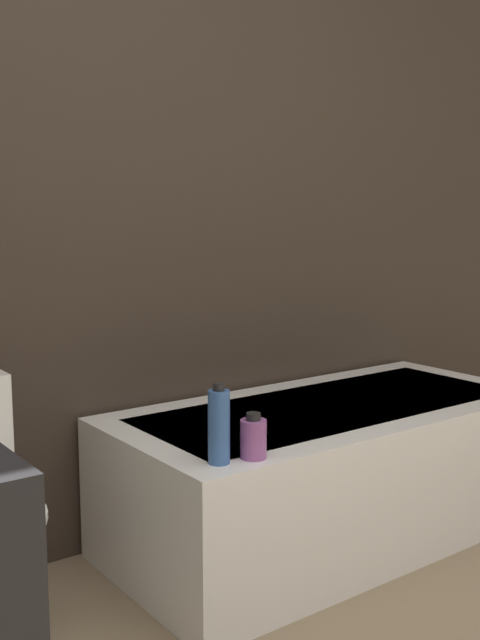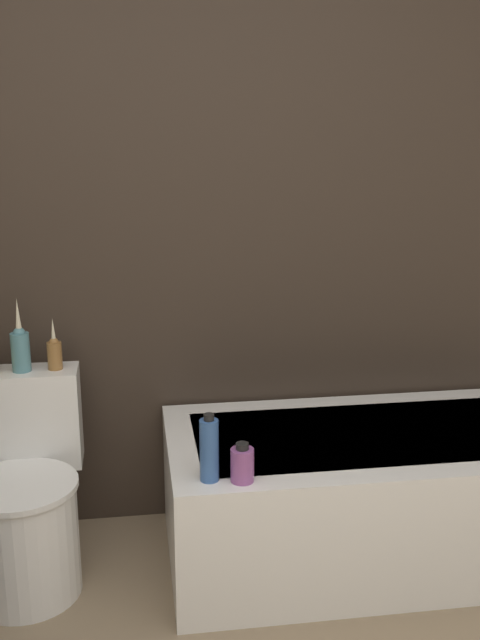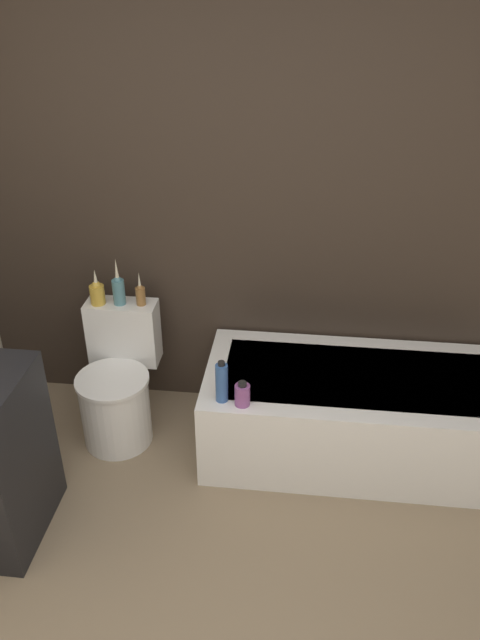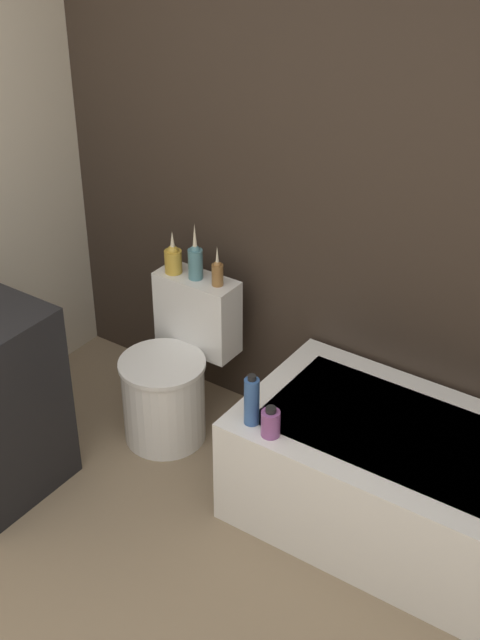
% 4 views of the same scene
% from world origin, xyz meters
% --- Properties ---
extents(wall_back_tiled, '(6.40, 0.06, 2.60)m').
position_xyz_m(wall_back_tiled, '(0.00, 2.08, 1.30)').
color(wall_back_tiled, '#332821').
rests_on(wall_back_tiled, ground_plane).
extents(bathtub, '(1.62, 0.75, 0.49)m').
position_xyz_m(bathtub, '(0.68, 1.65, 0.25)').
color(bathtub, white).
rests_on(bathtub, ground).
extents(toilet, '(0.40, 0.55, 0.72)m').
position_xyz_m(toilet, '(-0.63, 1.66, 0.30)').
color(toilet, white).
rests_on(toilet, ground).
extents(vase_silver, '(0.07, 0.07, 0.27)m').
position_xyz_m(vase_silver, '(-0.63, 1.85, 0.81)').
color(vase_silver, teal).
rests_on(vase_silver, toilet).
extents(vase_bronze, '(0.05, 0.05, 0.19)m').
position_xyz_m(vase_bronze, '(-0.51, 1.85, 0.79)').
color(vase_bronze, olive).
rests_on(vase_bronze, toilet).
extents(shampoo_bottle_tall, '(0.06, 0.06, 0.22)m').
position_xyz_m(shampoo_bottle_tall, '(-0.01, 1.37, 0.60)').
color(shampoo_bottle_tall, '#335999').
rests_on(shampoo_bottle_tall, bathtub).
extents(shampoo_bottle_short, '(0.07, 0.07, 0.13)m').
position_xyz_m(shampoo_bottle_short, '(0.09, 1.35, 0.55)').
color(shampoo_bottle_short, '#8C4C8C').
rests_on(shampoo_bottle_short, bathtub).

